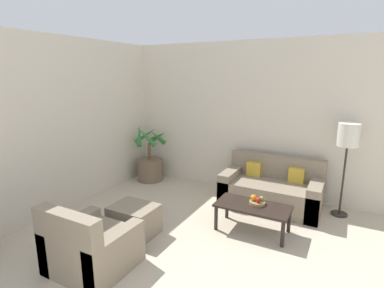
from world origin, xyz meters
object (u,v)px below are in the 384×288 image
object	(u,v)px
apple_red	(258,200)
apple_green	(262,199)
coffee_table	(253,209)
orange_fruit	(253,198)
armchair	(91,247)
ottoman	(134,220)
potted_palm	(150,164)
sofa_loveseat	(271,190)
floor_lamp	(348,140)
fruit_bowl	(257,203)

from	to	relation	value
apple_red	apple_green	distance (m)	0.08
coffee_table	orange_fruit	size ratio (longest dim) A/B	12.07
armchair	ottoman	bearing A→B (deg)	94.58
potted_palm	orange_fruit	size ratio (longest dim) A/B	14.09
apple_red	apple_green	bearing A→B (deg)	72.39
sofa_loveseat	apple_green	bearing A→B (deg)	-85.37
floor_lamp	orange_fruit	world-z (taller)	floor_lamp
fruit_bowl	apple_green	distance (m)	0.09
coffee_table	fruit_bowl	size ratio (longest dim) A/B	4.57
floor_lamp	orange_fruit	bearing A→B (deg)	-135.18
potted_palm	sofa_loveseat	distance (m)	2.49
fruit_bowl	potted_palm	bearing A→B (deg)	158.96
potted_palm	armchair	world-z (taller)	potted_palm
floor_lamp	ottoman	distance (m)	3.27
sofa_loveseat	ottoman	bearing A→B (deg)	-128.33
floor_lamp	apple_red	bearing A→B (deg)	-131.86
apple_red	orange_fruit	size ratio (longest dim) A/B	0.90
sofa_loveseat	orange_fruit	size ratio (longest dim) A/B	18.88
armchair	coffee_table	bearing A→B (deg)	51.33
sofa_loveseat	ottoman	size ratio (longest dim) A/B	2.59
coffee_table	fruit_bowl	distance (m)	0.10
potted_palm	apple_red	size ratio (longest dim) A/B	15.69
fruit_bowl	orange_fruit	world-z (taller)	orange_fruit
apple_red	floor_lamp	bearing A→B (deg)	48.14
apple_red	orange_fruit	bearing A→B (deg)	153.69
potted_palm	ottoman	bearing A→B (deg)	-59.76
floor_lamp	apple_green	xyz separation A→B (m)	(-0.96, -1.02, -0.73)
fruit_bowl	apple_red	distance (m)	0.07
orange_fruit	ottoman	world-z (taller)	orange_fruit
fruit_bowl	ottoman	bearing A→B (deg)	-148.41
fruit_bowl	floor_lamp	bearing A→B (deg)	46.68
apple_red	armchair	world-z (taller)	armchair
orange_fruit	fruit_bowl	bearing A→B (deg)	-9.24
potted_palm	fruit_bowl	world-z (taller)	potted_palm
fruit_bowl	orange_fruit	distance (m)	0.09
floor_lamp	potted_palm	bearing A→B (deg)	-178.38
floor_lamp	sofa_loveseat	bearing A→B (deg)	-171.13
apple_green	orange_fruit	world-z (taller)	orange_fruit
sofa_loveseat	orange_fruit	bearing A→B (deg)	-92.34
potted_palm	apple_green	world-z (taller)	potted_palm
armchair	ottoman	world-z (taller)	armchair
potted_palm	orange_fruit	bearing A→B (deg)	-21.31
coffee_table	apple_green	world-z (taller)	apple_green
apple_green	armchair	distance (m)	2.27
orange_fruit	floor_lamp	bearing A→B (deg)	44.82
apple_red	orange_fruit	distance (m)	0.09
coffee_table	apple_red	size ratio (longest dim) A/B	13.45
orange_fruit	coffee_table	bearing A→B (deg)	-76.09
fruit_bowl	armchair	xyz separation A→B (m)	(-1.37, -1.71, -0.14)
coffee_table	ottoman	bearing A→B (deg)	-149.29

